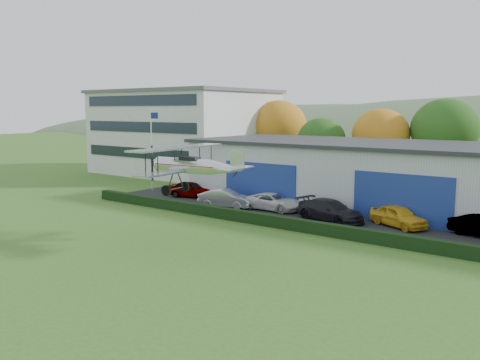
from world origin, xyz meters
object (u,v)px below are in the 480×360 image
Objects in this scene: car_3 at (330,210)px; flagpole at (152,143)px; office_block at (184,132)px; car_1 at (226,198)px; biplane at (191,164)px; hangar at (430,178)px; car_4 at (398,216)px; car_2 at (273,202)px; car_0 at (191,189)px.

flagpole is at bearing 98.21° from car_3.
office_block is 25.23m from car_1.
flagpole is 1.04× the size of biplane.
car_4 is (0.09, -6.74, -1.88)m from hangar.
car_3 is (5.49, -0.86, 0.10)m from car_2.
car_3 is (28.56, -14.95, -4.40)m from office_block.
car_3 reaches higher than car_0.
car_0 is 0.81× the size of car_3.
car_4 is at bearing -102.94° from car_0.
car_1 is 11.84m from biplane.
flagpole reaches higher than car_0.
hangar reaches higher than car_0.
car_3 is 0.68× the size of biplane.
car_2 is (23.06, -14.09, -4.50)m from office_block.
car_4 is (33.09, -13.77, -4.43)m from office_block.
car_4 is 0.56× the size of biplane.
biplane is at bearing -166.76° from car_1.
office_block reaches higher than car_3.
car_2 is 12.05m from biplane.
flagpole is 6.95m from car_0.
car_3 is 1.23× the size of car_4.
car_3 is at bearing -100.50° from car_2.
flagpole is 1.86× the size of car_4.
office_block is at bearing 76.02° from car_3.
flagpole reaches higher than car_3.
car_3 is (9.16, 0.57, 0.02)m from car_1.
hangar is 8.53× the size of car_2.
car_2 is at bearing -84.00° from car_1.
flagpole is at bearing 112.64° from car_4.
flagpole is 25.30m from car_4.
car_0 is at bearing -161.09° from hangar.
car_4 is at bearing -98.00° from car_1.
biplane reaches higher than car_3.
car_1 is (-13.60, -8.49, -1.86)m from hangar.
hangar is 1.97× the size of office_block.
car_0 is 0.55× the size of biplane.
flagpole is 15.53m from car_2.
office_block is 2.57× the size of flagpole.
flagpole is 12.23m from car_1.
car_3 is at bearing -27.62° from office_block.
hangar is 7.00m from car_4.
office_block is 15.33m from flagpole.
car_3 is at bearing 129.01° from car_4.
hangar is 5.28× the size of biplane.
car_4 is (13.68, 1.75, -0.01)m from car_1.
car_0 is at bearing -6.23° from flagpole.
office_block is 3.92× the size of car_3.
car_3 reaches higher than car_4.
car_3 is at bearing -119.27° from hangar.
biplane is (5.33, -9.81, 3.96)m from car_1.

